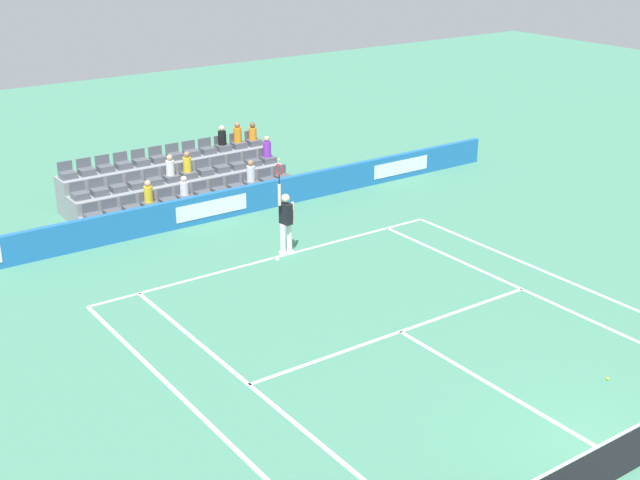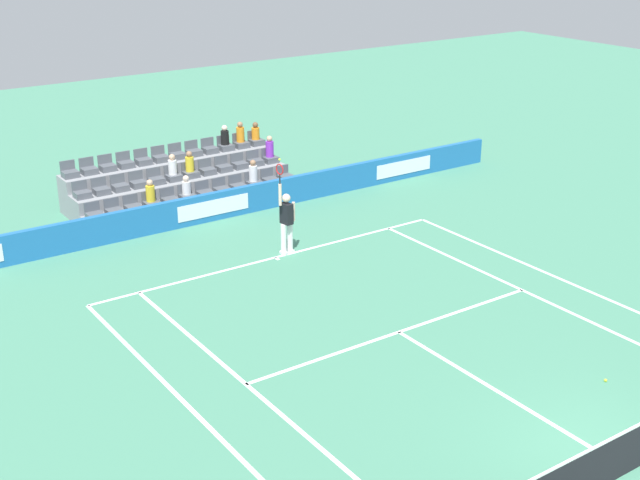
# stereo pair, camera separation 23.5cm
# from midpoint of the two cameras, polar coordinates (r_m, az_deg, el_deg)

# --- Properties ---
(ground_plane) EXTENTS (80.00, 80.00, 0.00)m
(ground_plane) POSITION_cam_midpoint_polar(r_m,az_deg,el_deg) (16.68, 19.70, -14.09)
(ground_plane) COLOR #47896B
(line_baseline) EXTENTS (10.97, 0.10, 0.01)m
(line_baseline) POSITION_cam_midpoint_polar(r_m,az_deg,el_deg) (24.31, -3.32, -1.18)
(line_baseline) COLOR white
(line_baseline) RESTS_ON ground
(line_service) EXTENTS (8.23, 0.10, 0.01)m
(line_service) POSITION_cam_midpoint_polar(r_m,az_deg,el_deg) (20.29, 5.01, -6.06)
(line_service) COLOR white
(line_service) RESTS_ON ground
(line_centre_service) EXTENTS (0.10, 6.40, 0.01)m
(line_centre_service) POSITION_cam_midpoint_polar(r_m,az_deg,el_deg) (18.29, 11.54, -9.76)
(line_centre_service) COLOR white
(line_centre_service) RESTS_ON ground
(line_singles_sideline_left) EXTENTS (0.10, 11.89, 0.01)m
(line_singles_sideline_left) POSITION_cam_midpoint_polar(r_m,az_deg,el_deg) (17.87, -4.36, -10.15)
(line_singles_sideline_left) COLOR white
(line_singles_sideline_left) RESTS_ON ground
(line_singles_sideline_right) EXTENTS (0.10, 11.89, 0.01)m
(line_singles_sideline_right) POSITION_cam_midpoint_polar(r_m,az_deg,el_deg) (22.65, 13.78, -3.57)
(line_singles_sideline_right) COLOR white
(line_singles_sideline_right) RESTS_ON ground
(line_doubles_sideline_left) EXTENTS (0.10, 11.89, 0.01)m
(line_doubles_sideline_left) POSITION_cam_midpoint_polar(r_m,az_deg,el_deg) (17.33, -8.31, -11.44)
(line_doubles_sideline_left) COLOR white
(line_doubles_sideline_left) RESTS_ON ground
(line_doubles_sideline_right) EXTENTS (0.10, 11.89, 0.01)m
(line_doubles_sideline_right) POSITION_cam_midpoint_polar(r_m,az_deg,el_deg) (23.64, 15.99, -2.71)
(line_doubles_sideline_right) COLOR white
(line_doubles_sideline_right) RESTS_ON ground
(line_centre_mark) EXTENTS (0.10, 0.20, 0.01)m
(line_centre_mark) POSITION_cam_midpoint_polar(r_m,az_deg,el_deg) (24.24, -3.19, -1.25)
(line_centre_mark) COLOR white
(line_centre_mark) RESTS_ON ground
(sponsor_barrier) EXTENTS (23.16, 0.22, 0.90)m
(sponsor_barrier) POSITION_cam_midpoint_polar(r_m,az_deg,el_deg) (27.19, -7.52, 2.18)
(sponsor_barrier) COLOR #1E66AD
(sponsor_barrier) RESTS_ON ground
(tennis_net) EXTENTS (11.97, 0.10, 1.07)m
(tennis_net) POSITION_cam_midpoint_polar(r_m,az_deg,el_deg) (16.41, 19.92, -12.68)
(tennis_net) COLOR #33383D
(tennis_net) RESTS_ON ground
(tennis_player) EXTENTS (0.53, 0.39, 2.85)m
(tennis_player) POSITION_cam_midpoint_polar(r_m,az_deg,el_deg) (24.26, -2.56, 1.29)
(tennis_player) COLOR white
(tennis_player) RESTS_ON ground
(stadium_stand) EXTENTS (7.44, 2.85, 2.18)m
(stadium_stand) POSITION_cam_midpoint_polar(r_m,az_deg,el_deg) (29.14, -9.64, 3.58)
(stadium_stand) COLOR gray
(stadium_stand) RESTS_ON ground
(loose_tennis_ball) EXTENTS (0.07, 0.07, 0.07)m
(loose_tennis_ball) POSITION_cam_midpoint_polar(r_m,az_deg,el_deg) (19.22, 18.17, -8.72)
(loose_tennis_ball) COLOR #D1E533
(loose_tennis_ball) RESTS_ON ground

